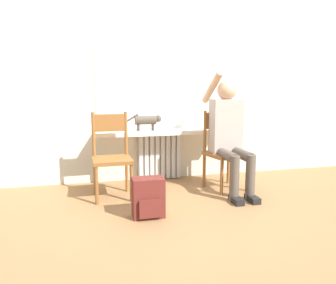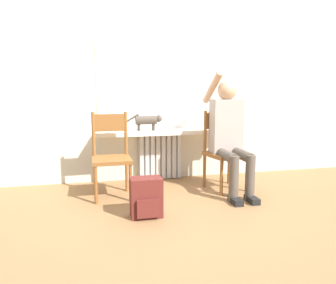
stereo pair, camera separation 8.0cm
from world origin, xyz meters
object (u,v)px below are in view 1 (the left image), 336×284
object	(u,v)px
person	(229,131)
cat	(147,120)
chair_left	(112,155)
backpack	(148,198)
chair_right	(224,150)

from	to	relation	value
person	cat	xyz separation A→B (m)	(-0.82, 0.54, 0.09)
chair_left	backpack	distance (m)	0.76
chair_right	cat	bearing A→B (deg)	139.96
chair_left	backpack	size ratio (longest dim) A/B	2.51
chair_right	cat	world-z (taller)	chair_right
cat	backpack	world-z (taller)	cat
chair_right	person	bearing A→B (deg)	-97.34
chair_left	chair_right	world-z (taller)	same
chair_right	cat	xyz separation A→B (m)	(-0.81, 0.42, 0.32)
chair_right	person	distance (m)	0.26
chair_right	backpack	xyz separation A→B (m)	(-1.01, -0.65, -0.28)
cat	chair_right	bearing A→B (deg)	-27.65
chair_right	cat	size ratio (longest dim) A/B	2.01
person	cat	distance (m)	0.98
person	chair_right	bearing A→B (deg)	95.05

